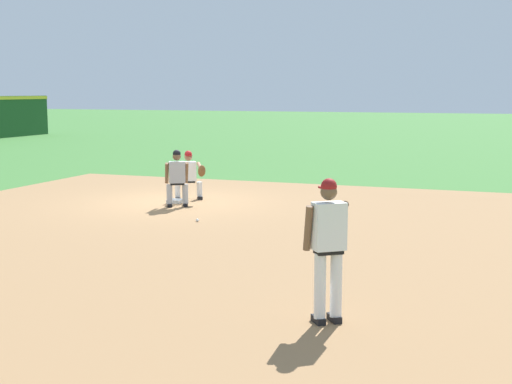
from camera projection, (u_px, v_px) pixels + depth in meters
ground_plane at (176, 203)px, 18.81m from camera, size 160.00×160.00×0.00m
infield_dirt_patch at (225, 242)px, 13.94m from camera, size 18.00×18.00×0.01m
first_base_bag at (176, 201)px, 18.81m from camera, size 0.38×0.38×0.09m
baseball at (197, 220)px, 16.06m from camera, size 0.07×0.07×0.07m
pitcher at (329, 241)px, 8.96m from camera, size 0.85×0.57×1.86m
first_baseman at (190, 173)px, 19.14m from camera, size 0.80×1.05×1.34m
baserunner at (177, 176)px, 18.03m from camera, size 0.62×0.68×1.46m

